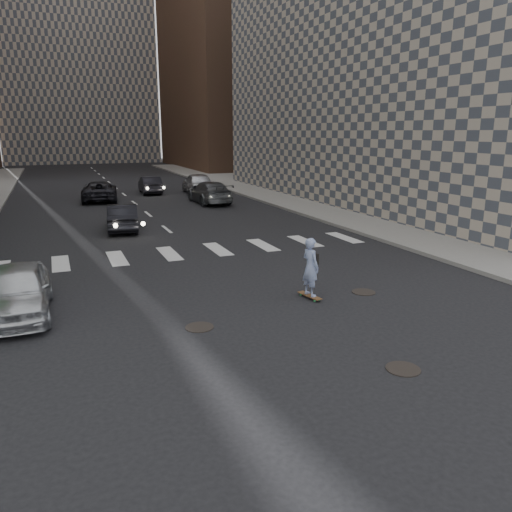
{
  "coord_description": "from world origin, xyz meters",
  "views": [
    {
      "loc": [
        -5.04,
        -9.9,
        4.68
      ],
      "look_at": [
        0.05,
        2.55,
        1.3
      ],
      "focal_mm": 35.0,
      "sensor_mm": 36.0,
      "label": 1
    }
  ],
  "objects_px": {
    "silver_sedan": "(18,291)",
    "traffic_car_c": "(100,191)",
    "traffic_car_e": "(150,185)",
    "traffic_car_a": "(123,217)",
    "traffic_car_d": "(198,183)",
    "traffic_car_b": "(210,192)",
    "skateboarder": "(311,267)"
  },
  "relations": [
    {
      "from": "traffic_car_d",
      "to": "traffic_car_b",
      "type": "bearing_deg",
      "value": 88.88
    },
    {
      "from": "traffic_car_a",
      "to": "traffic_car_b",
      "type": "xyz_separation_m",
      "value": [
        6.66,
        7.42,
        0.08
      ]
    },
    {
      "from": "traffic_car_a",
      "to": "traffic_car_b",
      "type": "bearing_deg",
      "value": -124.58
    },
    {
      "from": "traffic_car_d",
      "to": "traffic_car_e",
      "type": "xyz_separation_m",
      "value": [
        -3.32,
        1.7,
        -0.16
      ]
    },
    {
      "from": "traffic_car_a",
      "to": "traffic_car_c",
      "type": "bearing_deg",
      "value": -82.58
    },
    {
      "from": "silver_sedan",
      "to": "traffic_car_e",
      "type": "xyz_separation_m",
      "value": [
        8.08,
        25.06,
        -0.01
      ]
    },
    {
      "from": "silver_sedan",
      "to": "traffic_car_e",
      "type": "distance_m",
      "value": 26.33
    },
    {
      "from": "traffic_car_c",
      "to": "traffic_car_e",
      "type": "relative_size",
      "value": 1.22
    },
    {
      "from": "skateboarder",
      "to": "silver_sedan",
      "type": "distance_m",
      "value": 7.83
    },
    {
      "from": "skateboarder",
      "to": "traffic_car_a",
      "type": "distance_m",
      "value": 12.95
    },
    {
      "from": "silver_sedan",
      "to": "traffic_car_a",
      "type": "relative_size",
      "value": 1.0
    },
    {
      "from": "traffic_car_a",
      "to": "traffic_car_d",
      "type": "relative_size",
      "value": 0.82
    },
    {
      "from": "traffic_car_c",
      "to": "traffic_car_e",
      "type": "distance_m",
      "value": 5.0
    },
    {
      "from": "skateboarder",
      "to": "silver_sedan",
      "type": "relative_size",
      "value": 0.45
    },
    {
      "from": "traffic_car_b",
      "to": "traffic_car_d",
      "type": "bearing_deg",
      "value": -97.05
    },
    {
      "from": "traffic_car_d",
      "to": "traffic_car_e",
      "type": "distance_m",
      "value": 3.74
    },
    {
      "from": "traffic_car_c",
      "to": "traffic_car_d",
      "type": "xyz_separation_m",
      "value": [
        7.32,
        1.29,
        0.14
      ]
    },
    {
      "from": "silver_sedan",
      "to": "traffic_car_d",
      "type": "height_order",
      "value": "traffic_car_d"
    },
    {
      "from": "silver_sedan",
      "to": "traffic_car_e",
      "type": "height_order",
      "value": "silver_sedan"
    },
    {
      "from": "silver_sedan",
      "to": "traffic_car_b",
      "type": "bearing_deg",
      "value": 60.92
    },
    {
      "from": "traffic_car_c",
      "to": "traffic_car_e",
      "type": "height_order",
      "value": "traffic_car_c"
    },
    {
      "from": "silver_sedan",
      "to": "traffic_car_c",
      "type": "xyz_separation_m",
      "value": [
        4.08,
        22.06,
        0.01
      ]
    },
    {
      "from": "traffic_car_a",
      "to": "traffic_car_c",
      "type": "relative_size",
      "value": 0.8
    },
    {
      "from": "traffic_car_a",
      "to": "traffic_car_e",
      "type": "height_order",
      "value": "traffic_car_e"
    },
    {
      "from": "traffic_car_a",
      "to": "traffic_car_e",
      "type": "distance_m",
      "value": 14.82
    },
    {
      "from": "skateboarder",
      "to": "traffic_car_e",
      "type": "distance_m",
      "value": 26.73
    },
    {
      "from": "skateboarder",
      "to": "silver_sedan",
      "type": "xyz_separation_m",
      "value": [
        -7.65,
        1.67,
        -0.27
      ]
    },
    {
      "from": "skateboarder",
      "to": "traffic_car_e",
      "type": "xyz_separation_m",
      "value": [
        0.43,
        26.73,
        -0.28
      ]
    },
    {
      "from": "skateboarder",
      "to": "silver_sedan",
      "type": "height_order",
      "value": "skateboarder"
    },
    {
      "from": "traffic_car_b",
      "to": "traffic_car_c",
      "type": "bearing_deg",
      "value": -29.96
    },
    {
      "from": "traffic_car_d",
      "to": "traffic_car_e",
      "type": "bearing_deg",
      "value": -21.17
    },
    {
      "from": "silver_sedan",
      "to": "traffic_car_a",
      "type": "distance_m",
      "value": 11.53
    }
  ]
}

